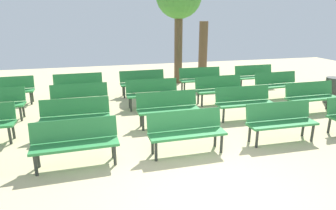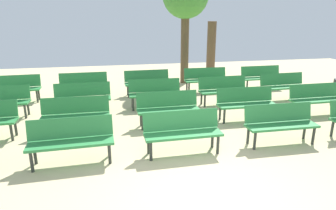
{
  "view_description": "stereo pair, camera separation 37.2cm",
  "coord_description": "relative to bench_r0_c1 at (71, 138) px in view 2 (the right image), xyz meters",
  "views": [
    {
      "loc": [
        -1.82,
        -3.82,
        2.77
      ],
      "look_at": [
        0.0,
        3.16,
        0.55
      ],
      "focal_mm": 31.38,
      "sensor_mm": 36.0,
      "label": 1
    },
    {
      "loc": [
        -1.46,
        -3.9,
        2.77
      ],
      "look_at": [
        0.0,
        3.16,
        0.55
      ],
      "focal_mm": 31.38,
      "sensor_mm": 36.0,
      "label": 2
    }
  ],
  "objects": [
    {
      "name": "bench_r3_c0",
      "position": [
        -2.27,
        4.72,
        0.0
      ],
      "size": [
        1.61,
        0.53,
        0.87
      ],
      "rotation": [
        0.0,
        0.0,
        0.03
      ],
      "color": "#2D8442",
      "rests_on": "ground_plane"
    },
    {
      "name": "bench_r1_c2",
      "position": [
        2.23,
        1.62,
        0.0
      ],
      "size": [
        1.6,
        0.49,
        0.87
      ],
      "rotation": [
        0.0,
        0.0,
        0.0
      ],
      "color": "#2D8442",
      "rests_on": "ground_plane"
    },
    {
      "name": "bench_r2_c3",
      "position": [
        4.37,
        3.16,
        0.0
      ],
      "size": [
        1.61,
        0.51,
        0.87
      ],
      "rotation": [
        0.0,
        0.0,
        0.02
      ],
      "color": "#2D8442",
      "rests_on": "ground_plane"
    },
    {
      "name": "bench_r1_c4",
      "position": [
        6.6,
        1.63,
        0.0
      ],
      "size": [
        1.6,
        0.5,
        0.87
      ],
      "rotation": [
        0.0,
        0.0,
        0.01
      ],
      "color": "#2D8442",
      "rests_on": "ground_plane"
    },
    {
      "name": "bench_r3_c2",
      "position": [
        2.12,
        4.77,
        0.0
      ],
      "size": [
        1.61,
        0.51,
        0.87
      ],
      "rotation": [
        0.0,
        0.0,
        0.02
      ],
      "color": "#2D8442",
      "rests_on": "ground_plane"
    },
    {
      "name": "bench_r0_c3",
      "position": [
        4.45,
        0.02,
        0.0
      ],
      "size": [
        1.61,
        0.5,
        0.87
      ],
      "rotation": [
        0.0,
        0.0,
        -0.01
      ],
      "color": "#2D8442",
      "rests_on": "ground_plane"
    },
    {
      "name": "bench_r3_c4",
      "position": [
        6.59,
        4.77,
        0.0
      ],
      "size": [
        1.61,
        0.51,
        0.87
      ],
      "rotation": [
        0.0,
        0.0,
        0.02
      ],
      "color": "#2D8442",
      "rests_on": "ground_plane"
    },
    {
      "name": "bench_r2_c1",
      "position": [
        0.0,
        3.12,
        0.0
      ],
      "size": [
        1.61,
        0.5,
        0.87
      ],
      "rotation": [
        0.0,
        0.0,
        0.01
      ],
      "color": "#2D8442",
      "rests_on": "ground_plane"
    },
    {
      "name": "bench_r2_c4",
      "position": [
        6.56,
        3.25,
        0.0
      ],
      "size": [
        1.62,
        0.54,
        0.87
      ],
      "rotation": [
        0.0,
        0.0,
        0.04
      ],
      "color": "#2D8442",
      "rests_on": "ground_plane"
    },
    {
      "name": "bench_r0_c1",
      "position": [
        0.0,
        0.0,
        0.0
      ],
      "size": [
        1.61,
        0.53,
        0.87
      ],
      "rotation": [
        0.0,
        0.0,
        0.03
      ],
      "color": "#2D8442",
      "rests_on": "ground_plane"
    },
    {
      "name": "bench_r2_c2",
      "position": [
        2.15,
        3.21,
        0.0
      ],
      "size": [
        1.61,
        0.5,
        0.87
      ],
      "rotation": [
        0.0,
        0.0,
        -0.01
      ],
      "color": "#2D8442",
      "rests_on": "ground_plane"
    },
    {
      "name": "bench_r0_c2",
      "position": [
        2.2,
        -0.01,
        0.0
      ],
      "size": [
        1.6,
        0.5,
        0.87
      ],
      "rotation": [
        0.0,
        0.0,
        0.01
      ],
      "color": "#2D8442",
      "rests_on": "ground_plane"
    },
    {
      "name": "ground_plane",
      "position": [
        2.23,
        -1.56,
        -0.5
      ],
      "size": [
        26.14,
        26.14,
        0.0
      ],
      "primitive_type": "plane",
      "color": "#CCB789"
    },
    {
      "name": "bench_r3_c1",
      "position": [
        -0.08,
        4.73,
        0.0
      ],
      "size": [
        1.6,
        0.49,
        0.87
      ],
      "rotation": [
        0.0,
        0.0,
        0.01
      ],
      "color": "#2D8442",
      "rests_on": "ground_plane"
    },
    {
      "name": "bench_r1_c3",
      "position": [
        4.41,
        1.62,
        0.0
      ],
      "size": [
        1.61,
        0.5,
        0.87
      ],
      "rotation": [
        0.0,
        0.0,
        -0.01
      ],
      "color": "#2D8442",
      "rests_on": "ground_plane"
    },
    {
      "name": "tree_1",
      "position": [
        5.85,
        8.53,
        0.73
      ],
      "size": [
        0.43,
        0.43,
        2.48
      ],
      "color": "brown",
      "rests_on": "ground_plane"
    },
    {
      "name": "bench_r3_c3",
      "position": [
        4.33,
        4.8,
        0.0
      ],
      "size": [
        1.61,
        0.51,
        0.87
      ],
      "rotation": [
        0.0,
        0.0,
        -0.02
      ],
      "color": "#2D8442",
      "rests_on": "ground_plane"
    },
    {
      "name": "bench_r1_c1",
      "position": [
        -0.06,
        1.54,
        0.0
      ],
      "size": [
        1.61,
        0.5,
        0.87
      ],
      "rotation": [
        0.0,
        0.0,
        -0.01
      ],
      "color": "#2D8442",
      "rests_on": "ground_plane"
    }
  ]
}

